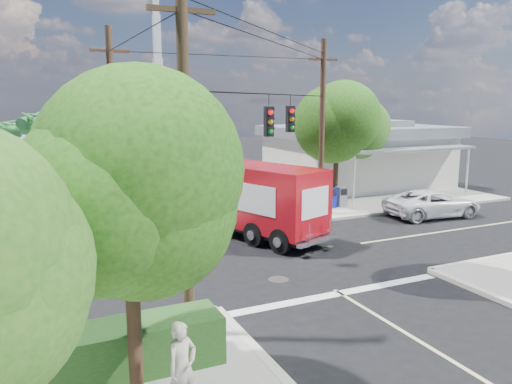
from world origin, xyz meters
TOP-DOWN VIEW (x-y plane):
  - ground at (0.00, 0.00)m, footprint 120.00×120.00m
  - sidewalk_ne at (10.88, 10.88)m, footprint 14.12×14.12m
  - road_markings at (0.00, -1.47)m, footprint 32.00×32.00m
  - building_ne at (12.50, 11.97)m, footprint 11.80×10.20m
  - radio_tower at (0.50, 20.00)m, footprint 0.80×0.80m
  - tree_sw_front at (-6.99, -7.54)m, footprint 3.88×3.78m
  - tree_ne_front at (7.21, 6.76)m, footprint 4.21×4.14m
  - tree_ne_back at (9.81, 8.96)m, footprint 3.77×3.66m
  - palm_nw_front at (-7.50, 7.50)m, footprint 3.01×3.08m
  - palm_nw_back at (-9.50, 9.00)m, footprint 3.01×3.08m
  - utility_poles at (-1.58, 1.60)m, footprint 12.00×10.68m
  - picket_fence at (-7.80, -5.60)m, footprint 5.94×0.06m
  - hedge_sw at (-8.00, -6.40)m, footprint 6.20×1.20m
  - vending_boxes at (6.50, 6.20)m, footprint 1.90×0.50m
  - delivery_truck at (0.34, 2.90)m, footprint 4.64×7.76m
  - parked_car at (10.41, 2.55)m, footprint 5.27×2.79m
  - pedestrian at (-6.29, -8.26)m, footprint 0.77×0.65m

SIDE VIEW (x-z plane):
  - ground at x=0.00m, z-range 0.00..0.00m
  - road_markings at x=0.00m, z-range 0.00..0.01m
  - sidewalk_ne at x=10.88m, z-range 0.00..0.14m
  - picket_fence at x=-7.80m, z-range 0.18..1.18m
  - hedge_sw at x=-8.00m, z-range 0.14..1.24m
  - vending_boxes at x=6.50m, z-range 0.14..1.24m
  - parked_car at x=10.41m, z-range 0.00..1.41m
  - pedestrian at x=-6.29m, z-range 0.14..1.93m
  - delivery_truck at x=0.34m, z-range 0.03..3.26m
  - building_ne at x=12.50m, z-range 0.07..4.57m
  - tree_ne_back at x=9.81m, z-range 1.27..7.10m
  - tree_sw_front at x=-6.99m, z-range 1.32..7.35m
  - palm_nw_back at x=-9.50m, z-range 2.08..7.27m
  - utility_poles at x=-1.58m, z-range 0.17..9.17m
  - tree_ne_front at x=7.21m, z-range 1.44..8.09m
  - palm_nw_front at x=-7.50m, z-range 2.25..7.84m
  - radio_tower at x=0.50m, z-range -2.86..14.14m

